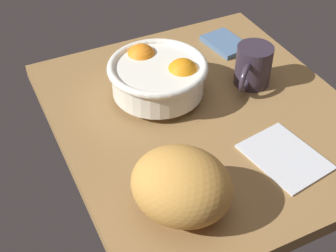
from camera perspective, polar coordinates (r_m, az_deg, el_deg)
ground_plane at (r=99.60cm, az=4.46°, el=0.90°), size 66.92×59.23×3.00cm
fruit_bowl at (r=99.82cm, az=-1.14°, el=6.10°), size 20.88×20.88×9.58cm
bread_loaf at (r=76.37cm, az=1.61°, el=-7.15°), size 22.14×21.83×11.64cm
napkin_folded at (r=120.06cm, az=6.90°, el=9.81°), size 12.12×9.19×1.25cm
napkin_spare at (r=91.14cm, az=13.84°, el=-3.51°), size 16.70×13.70×0.85cm
mug at (r=105.47cm, az=10.13°, el=7.06°), size 9.57×10.82×9.12cm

